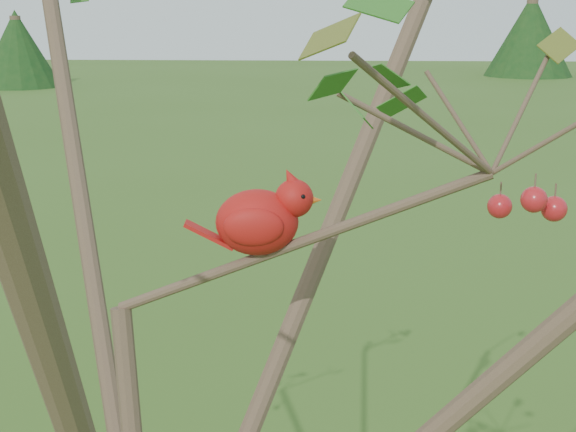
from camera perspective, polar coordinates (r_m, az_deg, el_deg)
name	(u,v)px	position (r m, az deg, el deg)	size (l,w,h in m)	color
crabapple_tree	(143,231)	(1.22, -10.27, -1.05)	(2.35, 2.05, 2.95)	#483427
cardinal	(262,219)	(1.29, -1.89, -0.20)	(0.22, 0.12, 0.16)	red
distant_trees	(297,44)	(26.91, 0.61, 12.14)	(39.92, 12.52, 3.10)	#483427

